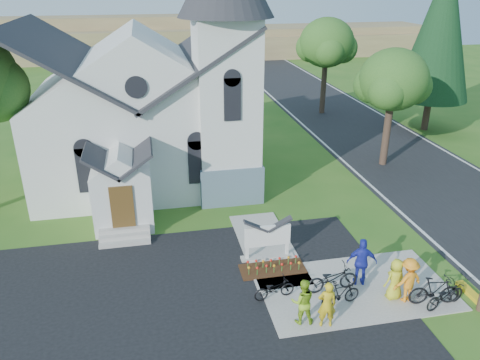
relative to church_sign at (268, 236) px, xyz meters
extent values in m
plane|color=#2F611B|center=(1.20, -3.20, -1.03)|extent=(120.00, 120.00, 0.00)
cube|color=black|center=(11.20, 11.80, -1.02)|extent=(8.00, 90.00, 0.02)
cube|color=#9D968E|center=(2.70, -2.70, -1.00)|extent=(7.00, 4.00, 0.05)
cube|color=white|center=(-4.80, 9.80, 1.47)|extent=(11.00, 9.00, 5.00)
cube|color=slate|center=(-0.50, 6.50, -0.03)|extent=(3.20, 3.20, 2.00)
cube|color=white|center=(-0.50, 6.50, 3.47)|extent=(3.00, 3.00, 9.00)
cube|color=white|center=(-5.80, 4.10, 0.37)|extent=(2.60, 2.40, 2.80)
cube|color=#553918|center=(-5.80, 2.87, 0.47)|extent=(1.00, 0.10, 2.00)
cube|color=#9D968E|center=(0.00, 0.00, -0.98)|extent=(2.20, 0.40, 0.10)
cube|color=white|center=(-0.85, 0.00, -0.48)|extent=(0.12, 0.12, 1.00)
cube|color=white|center=(0.85, 0.00, -0.48)|extent=(0.12, 0.12, 1.00)
cube|color=white|center=(0.00, 0.00, 0.02)|extent=(1.90, 0.14, 0.90)
cube|color=#39200F|center=(0.00, -0.90, -0.99)|extent=(2.60, 1.10, 0.07)
cylinder|color=#3A2820|center=(9.70, 8.80, 1.00)|extent=(0.44, 0.44, 4.05)
ellipsoid|color=#2C6021|center=(9.70, 8.80, 4.22)|extent=(4.00, 4.00, 3.60)
cylinder|color=#3A2820|center=(10.20, 20.80, 1.22)|extent=(0.44, 0.44, 4.50)
ellipsoid|color=#2C6021|center=(10.20, 20.80, 4.79)|extent=(4.40, 4.40, 3.96)
cylinder|color=#3A2820|center=(16.20, 14.80, 0.17)|extent=(0.50, 0.50, 2.40)
cone|color=black|center=(16.20, 14.80, 6.37)|extent=(5.20, 5.20, 10.00)
cube|color=olive|center=(7.20, 52.80, 0.97)|extent=(60.00, 8.00, 4.00)
cube|color=olive|center=(-8.80, 54.80, 1.77)|extent=(30.00, 6.00, 5.60)
cube|color=olive|center=(23.20, 50.80, 0.47)|extent=(25.00, 6.00, 3.00)
imported|color=gold|center=(0.86, -4.40, -0.13)|extent=(0.67, 0.50, 1.70)
imported|color=black|center=(-0.43, -2.68, -0.57)|extent=(1.59, 0.72, 0.81)
imported|color=#8CBA22|center=(0.14, -4.08, -0.15)|extent=(0.90, 0.76, 1.65)
imported|color=black|center=(1.76, -3.49, -0.52)|extent=(1.56, 0.66, 0.91)
imported|color=#212BA9|center=(2.97, -2.47, -0.02)|extent=(1.20, 0.73, 1.91)
imported|color=black|center=(1.76, -2.66, -0.46)|extent=(1.99, 0.79, 1.03)
imported|color=orange|center=(4.16, -3.72, -0.12)|extent=(1.20, 0.83, 1.71)
imported|color=black|center=(5.01, -4.10, -0.42)|extent=(1.91, 0.78, 1.11)
imported|color=gold|center=(3.78, -3.51, -0.18)|extent=(0.86, 0.65, 1.60)
imported|color=black|center=(5.31, -4.30, -0.52)|extent=(1.83, 1.04, 0.91)
camera|label=1|loc=(-4.38, -15.95, 9.72)|focal=35.00mm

